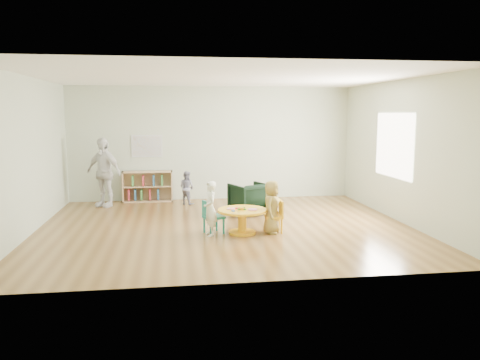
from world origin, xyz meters
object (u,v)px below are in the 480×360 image
Objects in this scene: child_left at (210,209)px; adult_caretaker at (104,172)px; activity_table at (242,217)px; child_right at (272,207)px; kid_chair_left at (212,216)px; bookshelf at (147,187)px; kid_chair_right at (276,215)px; armchair at (250,199)px; toddler at (187,188)px.

child_left is 3.73m from adult_caretaker.
child_right is (0.53, -0.05, 0.17)m from activity_table.
kid_chair_left is at bearing 174.32° from activity_table.
bookshelf is at bearing -168.18° from child_left.
activity_table is 0.61m from child_left.
child_right reaches higher than kid_chair_right.
child_right is at bearing -55.29° from bookshelf.
bookshelf is 1.16m from adult_caretaker.
kid_chair_left is at bearing 36.92° from armchair.
adult_caretaker is at bearing -165.19° from kid_chair_left.
bookshelf is at bearing 59.67° from child_right.
toddler is (-1.30, 1.27, 0.06)m from armchair.
adult_caretaker reaches higher than toddler.
armchair is (-0.23, 1.61, 0.02)m from kid_chair_right.
kid_chair_left is at bearing 157.38° from child_left.
bookshelf is at bearing 118.68° from activity_table.
armchair is 1.95m from child_left.
child_left is at bearing 116.42° from child_right.
child_left is 1.22× the size of toddler.
armchair is 0.77× the size of child_right.
bookshelf is at bearing 38.13° from kid_chair_right.
kid_chair_left is (-0.55, 0.05, 0.02)m from activity_table.
kid_chair_left is 1.17m from kid_chair_right.
activity_table is 0.92× the size of child_right.
kid_chair_left is at bearing 89.34° from kid_chair_right.
armchair reaches higher than kid_chair_left.
kid_chair_right is 0.37× the size of adult_caretaker.
bookshelf is at bearing 60.64° from adult_caretaker.
kid_chair_left is 0.62× the size of child_left.
activity_table is 0.73× the size of bookshelf.
kid_chair_right is 4.52m from adult_caretaker.
bookshelf is 1.26× the size of child_right.
armchair is 1.82m from toddler.
adult_caretaker is (-3.34, 2.95, 0.32)m from child_right.
armchair reaches higher than activity_table.
armchair is at bearing 174.16° from toddler.
child_left is (-0.03, -0.13, 0.16)m from kid_chair_left.
kid_chair_right is 3.27m from toddler.
toddler is (-0.33, 2.96, -0.09)m from child_left.
kid_chair_right is at bearing 63.63° from kid_chair_left.
kid_chair_right is (0.62, -0.00, 0.01)m from activity_table.
child_left is at bearing 134.87° from toddler.
adult_caretaker is at bearing -152.34° from bookshelf.
kid_chair_right is 1.63m from armchair.
toddler reaches higher than activity_table.
armchair is at bearing 9.99° from kid_chair_right.
child_left is 2.98m from toddler.
adult_caretaker reaches higher than kid_chair_right.
child_right is 1.20× the size of toddler.
activity_table is 0.56m from child_right.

